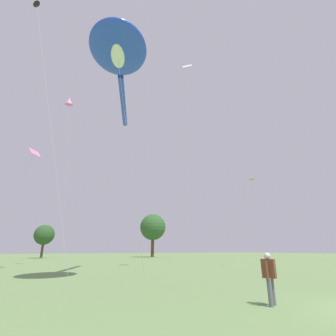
% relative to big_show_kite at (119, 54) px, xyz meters
% --- Properties ---
extents(big_show_kite, '(7.99, 13.77, 16.59)m').
position_rel_big_show_kite_xyz_m(big_show_kite, '(0.00, 0.00, 0.00)').
color(big_show_kite, blue).
rests_on(big_show_kite, ground).
extents(person_grey_haired_man, '(0.57, 0.49, 1.69)m').
position_rel_big_show_kite_xyz_m(person_grey_haired_man, '(2.99, -8.98, -14.89)').
color(person_grey_haired_man, slate).
rests_on(person_grey_haired_man, ground).
extents(small_kite_box_yellow, '(2.03, 2.70, 21.45)m').
position_rel_big_show_kite_xyz_m(small_kite_box_yellow, '(-0.90, 17.04, 4.97)').
color(small_kite_box_yellow, pink).
rests_on(small_kite_box_yellow, ground).
extents(small_kite_streamer_purple, '(4.28, 2.32, 10.09)m').
position_rel_big_show_kite_xyz_m(small_kite_streamer_purple, '(19.07, 4.94, -6.36)').
color(small_kite_streamer_purple, orange).
rests_on(small_kite_streamer_purple, ground).
extents(small_kite_tiny_distant, '(3.71, 3.37, 12.19)m').
position_rel_big_show_kite_xyz_m(small_kite_tiny_distant, '(-4.07, 13.82, -4.51)').
color(small_kite_tiny_distant, pink).
rests_on(small_kite_tiny_distant, ground).
extents(small_kite_bird_shape, '(1.82, 1.41, 23.99)m').
position_rel_big_show_kite_xyz_m(small_kite_bird_shape, '(10.51, 5.61, 6.37)').
color(small_kite_bird_shape, white).
rests_on(small_kite_bird_shape, ground).
extents(small_kite_stunt_black, '(4.51, 2.29, 19.48)m').
position_rel_big_show_kite_xyz_m(small_kite_stunt_black, '(-5.75, 1.96, 2.61)').
color(small_kite_stunt_black, black).
rests_on(small_kite_stunt_black, ground).
extents(tree_pine_center, '(6.85, 6.85, 11.11)m').
position_rel_big_show_kite_xyz_m(tree_pine_center, '(27.81, 46.50, -8.23)').
color(tree_pine_center, '#513823').
rests_on(tree_pine_center, ground).
extents(tree_shrub_far, '(4.49, 4.49, 7.38)m').
position_rel_big_show_kite_xyz_m(tree_shrub_far, '(1.98, 51.30, -10.78)').
color(tree_shrub_far, '#513823').
rests_on(tree_shrub_far, ground).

